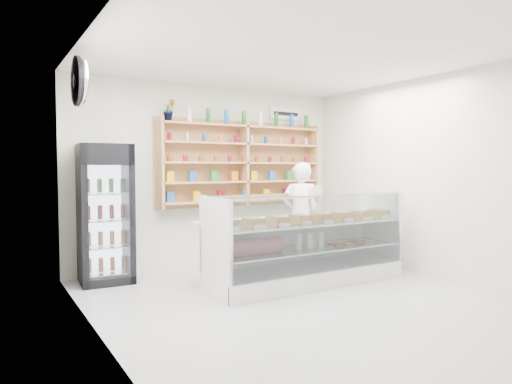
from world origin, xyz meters
TOP-DOWN VIEW (x-y plane):
  - room at (0.00, 0.00)m, footprint 5.00×5.00m
  - display_counter at (0.51, 0.71)m, footprint 2.73×0.81m
  - shop_worker at (1.02, 1.53)m, footprint 0.68×0.56m
  - drinks_cooler at (-1.73, 2.13)m, footprint 0.70×0.68m
  - wall_shelving at (0.50, 2.34)m, footprint 2.84×0.28m
  - potted_plant at (-0.75, 2.34)m, footprint 0.18×0.15m
  - security_mirror at (-2.17, 1.20)m, footprint 0.15×0.50m
  - wall_sign at (1.40, 2.47)m, footprint 0.62×0.03m

SIDE VIEW (x-z plane):
  - display_counter at x=0.51m, z-range -0.26..0.93m
  - shop_worker at x=1.02m, z-range 0.00..1.60m
  - drinks_cooler at x=-1.73m, z-range 0.00..1.83m
  - room at x=0.00m, z-range -1.10..3.90m
  - wall_shelving at x=0.50m, z-range 0.93..2.26m
  - potted_plant at x=-0.75m, z-range 2.20..2.52m
  - security_mirror at x=-2.17m, z-range 2.20..2.70m
  - wall_sign at x=1.40m, z-range 2.35..2.55m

